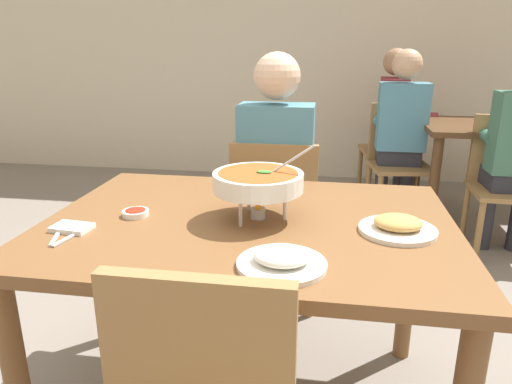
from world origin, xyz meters
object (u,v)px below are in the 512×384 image
rice_plate (282,260)px  chair_bg_right (505,177)px  curry_bowl (258,182)px  chair_bg_middle (398,155)px  chair_diner_main (275,215)px  chair_bg_left (398,142)px  dining_table_main (249,248)px  patron_bg_left (396,117)px  dining_table_far (490,143)px  sauce_dish (136,213)px  appetizer_plate (398,226)px  diner_main (277,169)px  patron_bg_middle (401,126)px

rice_plate → chair_bg_right: size_ratio=0.27×
curry_bowl → chair_bg_middle: 2.43m
chair_diner_main → chair_bg_left: same height
dining_table_main → chair_diner_main: (-0.00, 0.78, -0.17)m
chair_bg_right → patron_bg_left: bearing=121.3°
dining_table_main → dining_table_far: size_ratio=1.36×
chair_diner_main → chair_bg_left: 2.18m
dining_table_far → chair_bg_right: bearing=-93.4°
dining_table_main → sauce_dish: sauce_dish is taller
sauce_dish → chair_bg_middle: 2.61m
appetizer_plate → diner_main: bearing=119.4°
patron_bg_middle → dining_table_main: bearing=-109.3°
sauce_dish → chair_bg_left: bearing=66.0°
dining_table_main → sauce_dish: (-0.39, -0.03, 0.11)m
chair_bg_right → patron_bg_middle: bearing=140.5°
diner_main → dining_table_far: bearing=44.0°
chair_bg_middle → chair_bg_right: (0.62, -0.55, 0.00)m
diner_main → chair_bg_right: size_ratio=1.46×
chair_diner_main → patron_bg_left: bearing=67.2°
chair_bg_middle → diner_main: bearing=-118.2°
rice_plate → patron_bg_left: (0.67, 3.04, -0.05)m
diner_main → curry_bowl: size_ratio=3.94×
sauce_dish → chair_bg_middle: (1.18, 2.31, -0.28)m
rice_plate → chair_bg_left: bearing=77.1°
sauce_dish → patron_bg_left: bearing=66.3°
chair_bg_right → patron_bg_left: size_ratio=0.69×
chair_bg_middle → patron_bg_middle: (-0.00, -0.04, 0.24)m
patron_bg_left → patron_bg_middle: bearing=-93.0°
dining_table_far → chair_bg_left: size_ratio=1.11×
curry_bowl → diner_main: bearing=92.1°
chair_bg_right → patron_bg_middle: size_ratio=0.69×
chair_bg_middle → chair_bg_right: size_ratio=1.00×
appetizer_plate → patron_bg_left: bearing=83.1°
diner_main → chair_bg_left: (0.86, 1.97, -0.24)m
dining_table_far → patron_bg_left: 0.81m
chair_bg_right → patron_bg_middle: patron_bg_middle is taller
diner_main → chair_bg_middle: diner_main is taller
curry_bowl → appetizer_plate: 0.47m
sauce_dish → chair_diner_main: bearing=64.2°
dining_table_far → chair_bg_left: 0.83m
patron_bg_middle → curry_bowl: bearing=-108.8°
curry_bowl → chair_bg_right: bearing=51.2°
chair_bg_left → curry_bowl: bearing=-106.7°
dining_table_far → patron_bg_left: patron_bg_left is taller
chair_diner_main → curry_bowl: (0.03, -0.76, 0.40)m
appetizer_plate → chair_diner_main: bearing=120.4°
sauce_dish → chair_bg_right: (1.80, 1.76, -0.28)m
sauce_dish → chair_bg_left: 3.08m
chair_diner_main → sauce_dish: bearing=-115.8°
dining_table_main → patron_bg_middle: 2.38m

